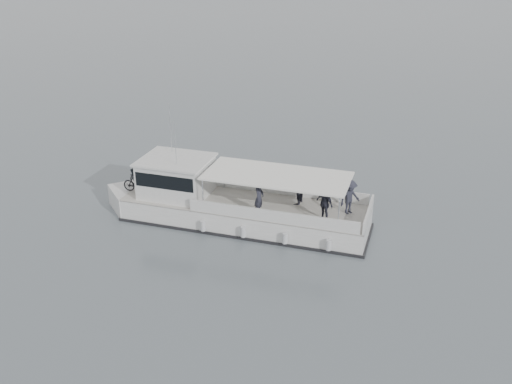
# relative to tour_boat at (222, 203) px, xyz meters

# --- Properties ---
(ground) EXTENTS (1400.00, 1400.00, 0.00)m
(ground) POSITION_rel_tour_boat_xyz_m (-4.88, 1.50, -0.86)
(ground) COLOR slate
(ground) RESTS_ON ground
(tour_boat) EXTENTS (12.64, 4.27, 5.26)m
(tour_boat) POSITION_rel_tour_boat_xyz_m (0.00, 0.00, 0.00)
(tour_boat) COLOR white
(tour_boat) RESTS_ON ground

